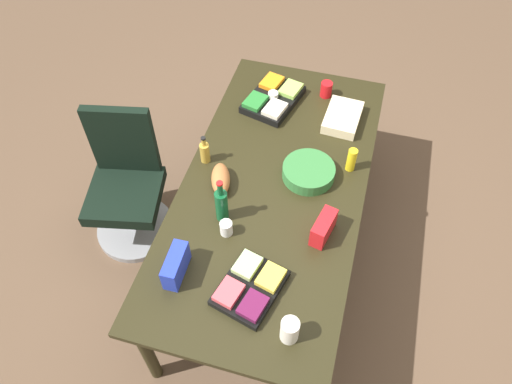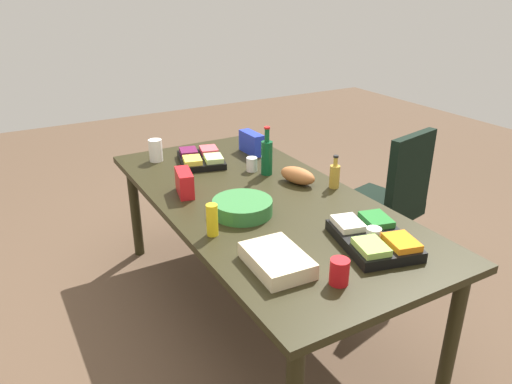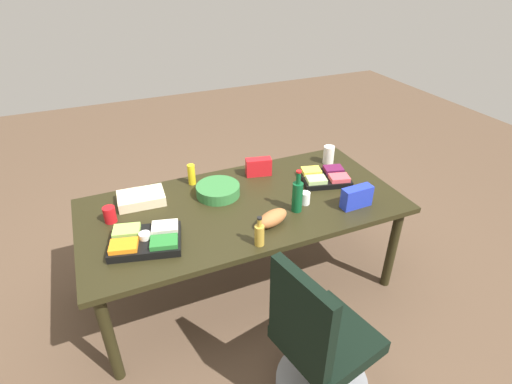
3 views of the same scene
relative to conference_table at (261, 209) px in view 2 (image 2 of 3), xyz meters
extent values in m
plane|color=brown|center=(0.00, 0.00, -0.69)|extent=(10.00, 10.00, 0.00)
cube|color=black|center=(0.00, 0.00, 0.05)|extent=(2.24, 1.08, 0.04)
cylinder|color=black|center=(-1.03, -0.45, -0.33)|extent=(0.07, 0.07, 0.72)
cylinder|color=black|center=(1.03, -0.45, -0.33)|extent=(0.07, 0.07, 0.72)
cylinder|color=black|center=(1.03, 0.45, -0.33)|extent=(0.07, 0.07, 0.72)
cylinder|color=gray|center=(0.10, -1.01, -0.66)|extent=(0.56, 0.56, 0.05)
cylinder|color=gray|center=(0.10, -1.01, -0.45)|extent=(0.06, 0.06, 0.37)
cube|color=black|center=(0.10, -1.01, -0.26)|extent=(0.57, 0.57, 0.09)
cube|color=black|center=(-0.11, -1.05, 0.05)|extent=(0.15, 0.43, 0.53)
cylinder|color=#317236|center=(-0.12, 0.18, 0.11)|extent=(0.37, 0.37, 0.08)
cube|color=black|center=(0.70, 0.06, 0.09)|extent=(0.42, 0.36, 0.04)
cube|color=#B7D884|center=(0.60, 0.01, 0.12)|extent=(0.17, 0.14, 0.03)
cube|color=#E24E56|center=(0.77, -0.03, 0.12)|extent=(0.17, 0.14, 0.03)
cube|color=yellow|center=(0.63, 0.15, 0.12)|extent=(0.17, 0.14, 0.03)
cube|color=#5C163E|center=(0.81, 0.10, 0.12)|extent=(0.17, 0.14, 0.03)
cube|color=black|center=(-0.71, -0.19, 0.09)|extent=(0.48, 0.39, 0.05)
cube|color=orange|center=(-0.84, -0.23, 0.13)|extent=(0.18, 0.16, 0.03)
cube|color=#25742D|center=(-0.62, -0.29, 0.13)|extent=(0.18, 0.16, 0.03)
cube|color=#9ACB57|center=(-0.80, -0.09, 0.13)|extent=(0.18, 0.16, 0.03)
cube|color=silver|center=(-0.58, -0.15, 0.13)|extent=(0.18, 0.16, 0.03)
cylinder|color=white|center=(-0.71, -0.19, 0.14)|extent=(0.08, 0.08, 0.04)
cylinder|color=white|center=(0.89, 0.30, 0.14)|extent=(0.10, 0.10, 0.15)
cylinder|color=yellow|center=(-0.25, 0.42, 0.15)|extent=(0.06, 0.06, 0.16)
cylinder|color=white|center=(0.40, -0.17, 0.11)|extent=(0.08, 0.08, 0.09)
cylinder|color=red|center=(-0.88, 0.15, 0.12)|extent=(0.08, 0.08, 0.11)
cube|color=#2236C1|center=(0.71, -0.34, 0.14)|extent=(0.22, 0.09, 0.15)
cube|color=beige|center=(-0.65, 0.30, 0.10)|extent=(0.33, 0.24, 0.07)
cylinder|color=#0E4E27|center=(0.31, -0.22, 0.18)|extent=(0.09, 0.09, 0.21)
cylinder|color=#0E4E27|center=(0.31, -0.22, 0.32)|extent=(0.04, 0.04, 0.08)
cylinder|color=red|center=(0.31, -0.22, 0.37)|extent=(0.04, 0.04, 0.01)
ellipsoid|color=#A96435|center=(0.08, -0.31, 0.12)|extent=(0.26, 0.18, 0.10)
cube|color=red|center=(0.27, 0.35, 0.14)|extent=(0.21, 0.12, 0.14)
cylinder|color=gold|center=(-0.08, -0.46, 0.14)|extent=(0.06, 0.06, 0.14)
cylinder|color=gold|center=(-0.08, -0.46, 0.23)|extent=(0.03, 0.03, 0.05)
cylinder|color=black|center=(-0.08, -0.46, 0.26)|extent=(0.03, 0.03, 0.01)
camera|label=1|loc=(1.80, 0.40, 2.35)|focal=34.32mm
camera|label=2|loc=(-2.16, 1.27, 1.20)|focal=34.20mm
camera|label=3|loc=(-0.85, -2.21, 1.61)|focal=28.06mm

